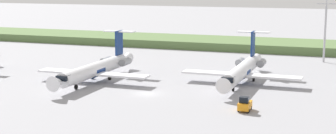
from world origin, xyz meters
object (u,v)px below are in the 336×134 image
regional_jet_second (97,68)px  baggage_tug (245,105)px  antenna_mast (325,25)px  regional_jet_third (242,70)px

regional_jet_second → baggage_tug: 34.38m
antenna_mast → baggage_tug: size_ratio=6.72×
antenna_mast → baggage_tug: 53.42m
regional_jet_second → antenna_mast: 57.01m
regional_jet_second → regional_jet_third: (27.23, 8.27, 0.00)m
regional_jet_second → antenna_mast: antenna_mast is taller
regional_jet_third → antenna_mast: bearing=66.4°
regional_jet_third → baggage_tug: 21.59m
baggage_tug → regional_jet_third: bearing=102.5°
regional_jet_second → baggage_tug: (31.89, -12.76, -1.53)m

